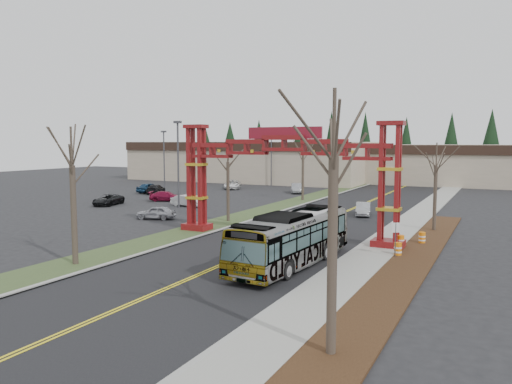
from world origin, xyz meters
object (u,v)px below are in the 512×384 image
Objects in this scene: parked_car_far_a at (297,188)px; bare_tree_median_near at (72,166)px; parked_car_mid_b at (149,188)px; parked_car_far_b at (233,184)px; parked_car_mid_a at (167,196)px; barrel_south at (398,250)px; retail_building_east at (474,164)px; parked_car_near_a at (156,212)px; light_pole_near at (178,158)px; street_sign at (396,233)px; retail_building_west at (254,161)px; light_pole_mid at (164,156)px; light_pole_far at (271,157)px; gateway_arch at (284,161)px; barrel_north at (422,238)px; barrel_mid at (400,242)px; parked_car_near_b at (187,201)px; silver_sedan at (363,209)px; bare_tree_median_mid at (228,162)px; parked_car_far_c at (156,189)px; transit_bus at (292,239)px; bare_tree_right_far at (436,167)px; bare_tree_median_far at (303,154)px; parked_car_near_c at (108,200)px; bare_tree_right_near at (334,159)px.

bare_tree_median_near is at bearing -108.01° from parked_car_far_a.
parked_car_mid_b is 0.85× the size of parked_car_far_b.
barrel_south is (32.27, -18.32, -0.16)m from parked_car_mid_a.
parked_car_near_a is at bearing -113.18° from retail_building_east.
street_sign is at bearing -27.80° from light_pole_near.
light_pole_mid is (-1.15, -27.75, 1.55)m from retail_building_west.
light_pole_near is at bearing -84.64° from light_pole_far.
gateway_arch is 11.64m from barrel_north.
retail_building_east is at bearing 89.17° from street_sign.
parked_car_mid_b reaches higher than parked_car_far_b.
street_sign is 2.38× the size of barrel_mid.
gateway_arch is 22.63m from parked_car_near_b.
gateway_arch is 3.51× the size of parked_car_far_b.
light_pole_near is at bearing -100.28° from parked_car_far_b.
bare_tree_median_mid is (-10.36, -9.55, 4.90)m from silver_sedan.
retail_building_west is 52.73m from parked_car_near_a.
parked_car_near_b is at bearing -73.48° from retail_building_west.
parked_car_far_a is at bearing -48.33° from light_pole_far.
parked_car_far_c is at bearing 159.09° from parked_car_mid_b.
retail_building_west is at bearing 119.07° from gateway_arch.
parked_car_far_a is at bearing 120.74° from street_sign.
street_sign is (5.23, 4.58, 0.05)m from transit_bus.
parked_car_near_b is 0.44× the size of light_pole_mid.
bare_tree_right_far reaches higher than parked_car_mid_b.
bare_tree_median_mid is at bearing 171.25° from barrel_north.
parked_car_far_a is at bearing 116.77° from bare_tree_median_far.
parked_car_near_b is at bearing 6.54° from parked_car_near_c.
parked_car_far_b is (-26.27, 19.58, 0.05)m from silver_sedan.
silver_sedan is at bearing -3.15° from parked_car_near_c.
bare_tree_right_near is at bearing -47.62° from light_pole_mid.
light_pole_mid is 9.86× the size of barrel_south.
parked_car_near_b is at bearing 171.23° from bare_tree_right_far.
parked_car_mid_a is at bearing 145.34° from gateway_arch.
transit_bus is 2.26× the size of parked_car_far_b.
barrel_north is (39.92, -51.42, -3.31)m from retail_building_west.
gateway_arch reaches higher than barrel_south.
light_pole_far is (-24.67, 50.05, 3.37)m from transit_bus.
bare_tree_median_mid is at bearing -147.99° from parked_car_mid_a.
bare_tree_median_near is at bearing -90.00° from bare_tree_median_mid.
parked_car_far_b reaches higher than parked_car_near_a.
light_pole_mid is 49.58m from barrel_south.
light_pole_far is (-23.20, 27.70, 4.33)m from silver_sedan.
parked_car_near_a is 19.04m from bare_tree_median_near.
bare_tree_right_far is at bearing -62.12° from parked_car_far_b.
gateway_arch is 9.49m from transit_bus.
street_sign is at bearing -17.94° from gateway_arch.
light_pole_far reaches higher than parked_car_far_a.
light_pole_far is (-30.84, -19.42, 1.48)m from retail_building_east.
transit_bus is 2.70× the size of parked_car_mid_a.
barrel_north is (-0.08, -6.06, -4.97)m from bare_tree_right_far.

